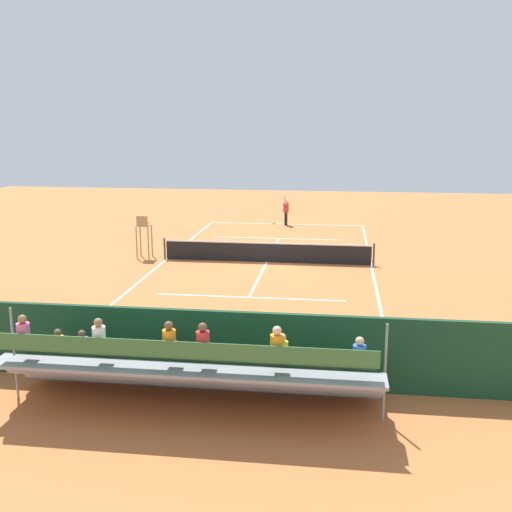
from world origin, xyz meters
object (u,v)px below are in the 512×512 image
equipment_bag (273,370)px  tennis_racket (278,224)px  tennis_net (267,252)px  bleacher_stand (190,368)px  umpire_chair (144,232)px  courtside_bench (337,359)px  tennis_ball_near (278,227)px  tennis_player (286,210)px

equipment_bag → tennis_racket: size_ratio=1.54×
tennis_net → bleacher_stand: size_ratio=1.14×
equipment_bag → tennis_racket: 24.53m
umpire_chair → equipment_bag: umpire_chair is taller
equipment_bag → tennis_net: bearing=-82.7°
umpire_chair → courtside_bench: bearing=125.6°
tennis_racket → tennis_ball_near: 1.53m
courtside_bench → bleacher_stand: bearing=31.3°
equipment_bag → tennis_player: (1.71, -24.05, 0.84)m
tennis_player → tennis_ball_near: 1.56m
bleacher_stand → tennis_ball_near: 24.92m
tennis_player → tennis_racket: tennis_player is taller
umpire_chair → tennis_player: umpire_chair is taller
tennis_net → tennis_ball_near: tennis_net is taller
tennis_player → equipment_bag: bearing=94.1°
bleacher_stand → tennis_net: bearing=-90.3°
umpire_chair → courtside_bench: size_ratio=1.19×
bleacher_stand → umpire_chair: bleacher_stand is taller
tennis_player → bleacher_stand: bearing=89.8°
bleacher_stand → tennis_ball_near: (0.30, -24.90, -0.96)m
tennis_ball_near → bleacher_stand: bearing=90.7°
courtside_bench → tennis_player: size_ratio=0.93×
equipment_bag → tennis_player: 24.12m
tennis_net → courtside_bench: bearing=104.4°
umpire_chair → equipment_bag: (-7.93, 13.57, -1.13)m
bleacher_stand → umpire_chair: size_ratio=4.23×
bleacher_stand → tennis_racket: bleacher_stand is taller
tennis_ball_near → tennis_player: bearing=-109.2°
courtside_bench → tennis_net: bearing=-75.6°
courtside_bench → tennis_racket: size_ratio=3.07×
bleacher_stand → umpire_chair: (6.12, -15.57, 0.33)m
courtside_bench → tennis_player: bearing=-81.9°
equipment_bag → tennis_ball_near: bearing=-84.8°
tennis_player → tennis_racket: 1.21m
tennis_ball_near → courtside_bench: bearing=99.4°
tennis_net → courtside_bench: 13.70m
tennis_racket → tennis_player: bearing=146.6°
tennis_net → tennis_racket: size_ratio=17.57×
courtside_bench → tennis_player: tennis_player is taller
bleacher_stand → tennis_racket: 26.44m
bleacher_stand → tennis_racket: size_ratio=15.46×
tennis_racket → equipment_bag: bearing=95.3°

